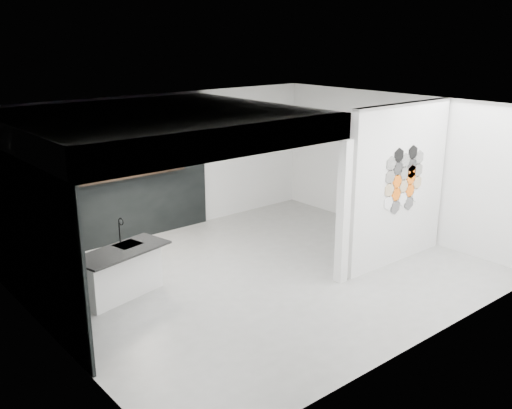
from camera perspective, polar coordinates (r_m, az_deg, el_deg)
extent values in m
cube|color=gray|center=(9.68, 0.69, -7.06)|extent=(7.00, 6.00, 0.01)
cube|color=silver|center=(10.14, 14.07, 1.94)|extent=(2.45, 0.15, 2.80)
cube|color=black|center=(11.02, -14.64, 1.85)|extent=(4.40, 0.04, 2.35)
cube|color=black|center=(8.51, -22.05, -3.23)|extent=(0.04, 4.00, 2.35)
cube|color=silver|center=(9.03, -9.81, 7.88)|extent=(4.40, 4.00, 0.40)
cube|color=silver|center=(9.14, 8.72, -0.82)|extent=(0.16, 0.16, 2.35)
cube|color=silver|center=(7.45, -2.28, 6.26)|extent=(4.40, 0.16, 0.40)
cube|color=silver|center=(8.51, -19.92, -5.34)|extent=(0.40, 0.60, 0.12)
cube|color=black|center=(10.94, -13.98, 2.47)|extent=(3.00, 0.15, 0.04)
cube|color=silver|center=(9.04, -13.42, -6.74)|extent=(1.37, 0.75, 0.74)
cube|color=black|center=(8.84, -13.30, -4.54)|extent=(1.58, 0.95, 0.03)
cube|color=black|center=(9.05, -12.71, -3.94)|extent=(0.45, 0.41, 0.01)
cylinder|color=black|center=(9.12, -13.48, -2.64)|extent=(0.02, 0.02, 0.35)
torus|color=black|center=(9.02, -13.35, -1.67)|extent=(0.04, 0.12, 0.12)
cylinder|color=black|center=(10.51, -19.33, 2.04)|extent=(0.24, 0.24, 0.17)
ellipsoid|color=black|center=(11.29, -10.21, 3.62)|extent=(0.18, 0.18, 0.14)
cylinder|color=gray|center=(11.55, -8.00, 3.88)|extent=(0.15, 0.15, 0.09)
cylinder|color=gray|center=(11.55, -8.00, 4.05)|extent=(0.14, 0.14, 0.16)
cylinder|color=black|center=(10.70, -16.61, 2.47)|extent=(0.07, 0.07, 0.15)
cylinder|color=black|center=(10.71, -16.60, 2.34)|extent=(0.08, 0.08, 0.10)
cylinder|color=white|center=(9.87, 13.11, 0.17)|extent=(0.26, 0.02, 0.26)
cylinder|color=tan|center=(9.81, 13.20, 1.43)|extent=(0.26, 0.02, 0.26)
cylinder|color=#66635E|center=(9.76, 13.28, 2.71)|extent=(0.26, 0.02, 0.26)
cylinder|color=silver|center=(9.71, 13.37, 4.00)|extent=(0.26, 0.02, 0.26)
cylinder|color=black|center=(10.06, 13.75, -0.24)|extent=(0.26, 0.02, 0.26)
cylinder|color=orange|center=(9.99, 13.83, 0.99)|extent=(0.26, 0.02, 0.26)
cylinder|color=orange|center=(9.94, 13.92, 2.24)|extent=(0.26, 0.02, 0.26)
cylinder|color=#2D2D2D|center=(9.88, 14.01, 3.51)|extent=(0.26, 0.02, 0.26)
cylinder|color=black|center=(9.84, 14.11, 4.78)|extent=(0.26, 0.02, 0.26)
cylinder|color=white|center=(10.18, 14.45, 0.57)|extent=(0.26, 0.02, 0.26)
cylinder|color=tan|center=(10.12, 14.54, 1.80)|extent=(0.26, 0.02, 0.26)
cylinder|color=#66635E|center=(10.06, 14.63, 3.03)|extent=(0.26, 0.02, 0.26)
cylinder|color=silver|center=(10.02, 14.73, 4.29)|extent=(0.26, 0.02, 0.26)
cylinder|color=black|center=(10.36, 15.04, 0.16)|extent=(0.26, 0.02, 0.26)
cylinder|color=orange|center=(10.30, 15.13, 1.36)|extent=(0.26, 0.02, 0.26)
cylinder|color=orange|center=(10.25, 15.23, 2.58)|extent=(0.26, 0.02, 0.26)
cylinder|color=#2D2D2D|center=(10.20, 15.32, 3.80)|extent=(0.26, 0.02, 0.26)
cylinder|color=black|center=(10.15, 15.42, 5.04)|extent=(0.26, 0.02, 0.26)
cylinder|color=white|center=(10.49, 15.71, 0.95)|extent=(0.26, 0.02, 0.26)
cylinder|color=tan|center=(10.43, 15.80, 2.14)|extent=(0.26, 0.02, 0.26)
cylinder|color=#66635E|center=(10.38, 15.90, 3.34)|extent=(0.26, 0.02, 0.26)
cylinder|color=silver|center=(10.33, 16.00, 4.55)|extent=(0.26, 0.02, 0.26)
cylinder|color=orange|center=(10.22, 15.28, 3.19)|extent=(0.26, 0.02, 0.26)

